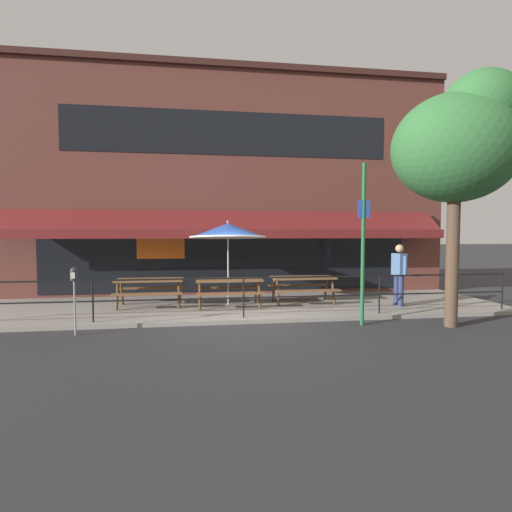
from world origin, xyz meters
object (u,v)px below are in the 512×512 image
object	(u,v)px
patio_umbrella_centre	(228,231)
pedestrian_walking	(399,272)
parking_meter_near	(74,281)
street_sign_pole	(363,242)
picnic_table_centre	(229,285)
street_tree_curbside	(461,142)
picnic_table_left	(150,285)
picnic_table_right	(303,282)

from	to	relation	value
patio_umbrella_centre	pedestrian_walking	world-z (taller)	patio_umbrella_centre
patio_umbrella_centre	parking_meter_near	world-z (taller)	patio_umbrella_centre
parking_meter_near	street_sign_pole	world-z (taller)	street_sign_pole
pedestrian_walking	picnic_table_centre	bearing A→B (deg)	172.86
street_tree_curbside	parking_meter_near	bearing A→B (deg)	176.87
picnic_table_centre	street_tree_curbside	distance (m)	6.58
street_sign_pole	street_tree_curbside	size ratio (longest dim) A/B	0.66
parking_meter_near	picnic_table_centre	bearing A→B (deg)	33.98
patio_umbrella_centre	street_tree_curbside	size ratio (longest dim) A/B	0.42
picnic_table_left	patio_umbrella_centre	bearing A→B (deg)	0.64
parking_meter_near	picnic_table_left	bearing A→B (deg)	64.55
parking_meter_near	patio_umbrella_centre	bearing A→B (deg)	37.39
street_sign_pole	picnic_table_centre	bearing A→B (deg)	142.54
pedestrian_walking	parking_meter_near	xyz separation A→B (m)	(-8.05, -1.69, 0.09)
picnic_table_centre	street_tree_curbside	world-z (taller)	street_tree_curbside
parking_meter_near	street_tree_curbside	bearing A→B (deg)	-3.13
patio_umbrella_centre	parking_meter_near	distance (m)	4.37
patio_umbrella_centre	street_tree_curbside	xyz separation A→B (m)	(4.91, -3.03, 1.95)
picnic_table_right	patio_umbrella_centre	world-z (taller)	patio_umbrella_centre
street_sign_pole	street_tree_curbside	world-z (taller)	street_tree_curbside
picnic_table_centre	picnic_table_left	bearing A→B (deg)	172.58
picnic_table_left	picnic_table_centre	xyz separation A→B (m)	(2.16, -0.28, 0.00)
picnic_table_centre	street_tree_curbside	size ratio (longest dim) A/B	0.32
picnic_table_right	street_tree_curbside	world-z (taller)	street_tree_curbside
picnic_table_left	street_tree_curbside	distance (m)	8.42
pedestrian_walking	parking_meter_near	distance (m)	8.23
patio_umbrella_centre	pedestrian_walking	distance (m)	4.89
picnic_table_centre	picnic_table_right	distance (m)	2.17
picnic_table_right	parking_meter_near	xyz separation A→B (m)	(-5.53, -2.51, 0.44)
picnic_table_right	picnic_table_left	bearing A→B (deg)	179.35
patio_umbrella_centre	street_sign_pole	bearing A→B (deg)	-41.06
pedestrian_walking	street_tree_curbside	world-z (taller)	street_tree_curbside
picnic_table_left	picnic_table_centre	world-z (taller)	same
picnic_table_right	picnic_table_centre	bearing A→B (deg)	-173.86
picnic_table_centre	street_sign_pole	size ratio (longest dim) A/B	0.48
picnic_table_centre	street_sign_pole	bearing A→B (deg)	-37.46
picnic_table_right	street_tree_curbside	bearing A→B (deg)	-47.03
picnic_table_left	pedestrian_walking	distance (m)	6.90
picnic_table_left	pedestrian_walking	xyz separation A→B (m)	(6.83, -0.87, 0.35)
picnic_table_left	street_tree_curbside	xyz separation A→B (m)	(7.07, -3.01, 3.43)
pedestrian_walking	parking_meter_near	size ratio (longest dim) A/B	1.20
pedestrian_walking	street_tree_curbside	distance (m)	3.76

